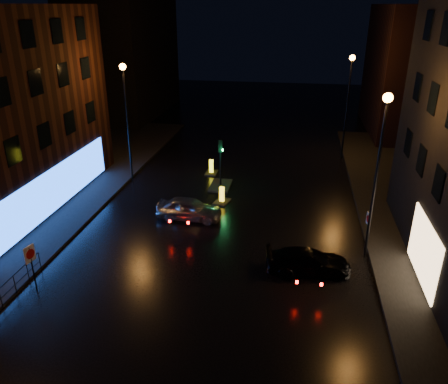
{
  "coord_description": "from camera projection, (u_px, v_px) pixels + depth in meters",
  "views": [
    {
      "loc": [
        3.89,
        -14.37,
        11.96
      ],
      "look_at": [
        0.31,
        6.59,
        2.8
      ],
      "focal_mm": 35.0,
      "sensor_mm": 36.0,
      "label": 1
    }
  ],
  "objects": [
    {
      "name": "building_far_right",
      "position": [
        416.0,
        71.0,
        42.63
      ],
      "size": [
        8.0,
        14.0,
        12.0
      ],
      "primitive_type": "cube",
      "color": "black",
      "rests_on": "ground"
    },
    {
      "name": "road_sign_left",
      "position": [
        31.0,
        258.0,
        19.08
      ],
      "size": [
        0.18,
        0.57,
        2.35
      ],
      "rotation": [
        0.0,
        0.0,
        -0.22
      ],
      "color": "black",
      "rests_on": "ground"
    },
    {
      "name": "traffic_signal",
      "position": [
        221.0,
        180.0,
        31.01
      ],
      "size": [
        1.4,
        2.4,
        3.45
      ],
      "color": "black",
      "rests_on": "ground"
    },
    {
      "name": "street_lamp_lfar",
      "position": [
        126.0,
        105.0,
        30.02
      ],
      "size": [
        0.44,
        0.44,
        8.37
      ],
      "color": "black",
      "rests_on": "ground"
    },
    {
      "name": "guard_railing",
      "position": [
        0.0,
        294.0,
        18.38
      ],
      "size": [
        0.05,
        6.04,
        1.0
      ],
      "color": "black",
      "rests_on": "ground"
    },
    {
      "name": "street_lamp_rfar",
      "position": [
        349.0,
        91.0,
        34.86
      ],
      "size": [
        0.44,
        0.44,
        8.37
      ],
      "color": "black",
      "rests_on": "ground"
    },
    {
      "name": "building_far_left",
      "position": [
        125.0,
        52.0,
        49.73
      ],
      "size": [
        8.0,
        16.0,
        14.0
      ],
      "primitive_type": "cube",
      "color": "black",
      "rests_on": "ground"
    },
    {
      "name": "bollard_far",
      "position": [
        211.0,
        171.0,
        33.43
      ],
      "size": [
        0.86,
        1.29,
        1.12
      ],
      "rotation": [
        0.0,
        0.0,
        -0.0
      ],
      "color": "black",
      "rests_on": "ground"
    },
    {
      "name": "dark_sedan",
      "position": [
        308.0,
        261.0,
        20.97
      ],
      "size": [
        4.24,
        2.14,
        1.18
      ],
      "primitive_type": "imported",
      "rotation": [
        0.0,
        0.0,
        1.69
      ],
      "color": "black",
      "rests_on": "ground"
    },
    {
      "name": "bollard_near",
      "position": [
        222.0,
        199.0,
        28.54
      ],
      "size": [
        1.12,
        1.42,
        1.1
      ],
      "rotation": [
        0.0,
        0.0,
        -0.24
      ],
      "color": "black",
      "rests_on": "ground"
    },
    {
      "name": "pavement_left",
      "position": [
        6.0,
        208.0,
        27.72
      ],
      "size": [
        12.0,
        44.0,
        0.15
      ],
      "primitive_type": "cube",
      "color": "black",
      "rests_on": "ground"
    },
    {
      "name": "ground",
      "position": [
        190.0,
        314.0,
        18.34
      ],
      "size": [
        120.0,
        120.0,
        0.0
      ],
      "primitive_type": "plane",
      "color": "black",
      "rests_on": "ground"
    },
    {
      "name": "street_lamp_rnear",
      "position": [
        380.0,
        153.0,
        20.37
      ],
      "size": [
        0.44,
        0.44,
        8.37
      ],
      "color": "black",
      "rests_on": "ground"
    },
    {
      "name": "road_sign_right",
      "position": [
        368.0,
        222.0,
        22.7
      ],
      "size": [
        0.17,
        0.49,
        2.06
      ],
      "rotation": [
        0.0,
        0.0,
        3.4
      ],
      "color": "black",
      "rests_on": "ground"
    },
    {
      "name": "silver_hatchback",
      "position": [
        189.0,
        209.0,
        26.23
      ],
      "size": [
        3.95,
        1.67,
        1.33
      ],
      "primitive_type": "imported",
      "rotation": [
        0.0,
        0.0,
        1.55
      ],
      "color": "#AFB3B8",
      "rests_on": "ground"
    }
  ]
}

